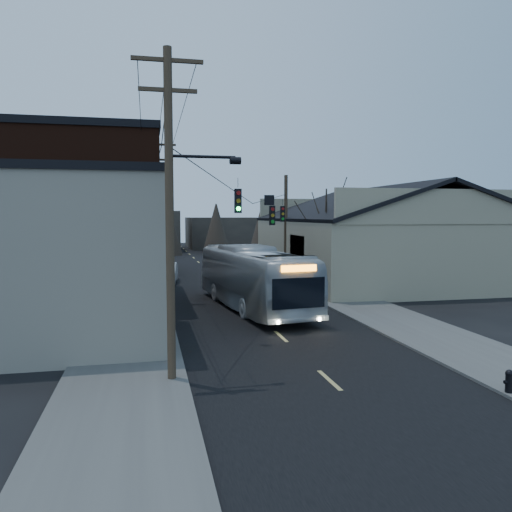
% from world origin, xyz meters
% --- Properties ---
extents(ground, '(160.00, 160.00, 0.00)m').
position_xyz_m(ground, '(0.00, 0.00, 0.00)').
color(ground, black).
rests_on(ground, ground).
extents(road_surface, '(9.00, 110.00, 0.02)m').
position_xyz_m(road_surface, '(0.00, 30.00, 0.01)').
color(road_surface, black).
rests_on(road_surface, ground).
extents(sidewalk_left, '(4.00, 110.00, 0.12)m').
position_xyz_m(sidewalk_left, '(-6.50, 30.00, 0.06)').
color(sidewalk_left, '#474744').
rests_on(sidewalk_left, ground).
extents(sidewalk_right, '(4.00, 110.00, 0.12)m').
position_xyz_m(sidewalk_right, '(6.50, 30.00, 0.06)').
color(sidewalk_right, '#474744').
rests_on(sidewalk_right, ground).
extents(building_clapboard, '(8.00, 8.00, 7.00)m').
position_xyz_m(building_clapboard, '(-9.00, 9.00, 3.50)').
color(building_clapboard, gray).
rests_on(building_clapboard, ground).
extents(building_brick, '(10.00, 12.00, 10.00)m').
position_xyz_m(building_brick, '(-10.00, 20.00, 5.00)').
color(building_brick, black).
rests_on(building_brick, ground).
extents(building_left_far, '(9.00, 14.00, 7.00)m').
position_xyz_m(building_left_far, '(-9.50, 36.00, 3.50)').
color(building_left_far, '#2E2824').
rests_on(building_left_far, ground).
extents(warehouse, '(16.16, 20.60, 7.73)m').
position_xyz_m(warehouse, '(13.00, 25.00, 2.70)').
color(warehouse, gray).
rests_on(warehouse, ground).
extents(building_far_left, '(10.00, 12.00, 6.00)m').
position_xyz_m(building_far_left, '(-6.00, 65.00, 3.00)').
color(building_far_left, '#2E2824').
rests_on(building_far_left, ground).
extents(building_far_right, '(12.00, 14.00, 5.00)m').
position_xyz_m(building_far_right, '(7.00, 70.00, 2.50)').
color(building_far_right, '#2E2824').
rests_on(building_far_right, ground).
extents(bare_tree, '(0.40, 0.40, 7.20)m').
position_xyz_m(bare_tree, '(6.50, 20.00, 3.60)').
color(bare_tree, black).
rests_on(bare_tree, ground).
extents(utility_lines, '(11.24, 45.28, 10.50)m').
position_xyz_m(utility_lines, '(-3.11, 24.14, 4.95)').
color(utility_lines, '#382B1E').
rests_on(utility_lines, ground).
extents(bus, '(4.56, 13.06, 3.56)m').
position_xyz_m(bus, '(0.19, 14.78, 1.78)').
color(bus, '#B1B8BE').
rests_on(bus, ground).
extents(parked_car, '(2.17, 4.96, 1.59)m').
position_xyz_m(parked_car, '(-4.30, 26.94, 0.79)').
color(parked_car, '#B3B7BB').
rests_on(parked_car, ground).
extents(fire_hydrant, '(0.32, 0.23, 0.69)m').
position_xyz_m(fire_hydrant, '(4.70, -0.45, 0.49)').
color(fire_hydrant, black).
rests_on(fire_hydrant, sidewalk_right).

